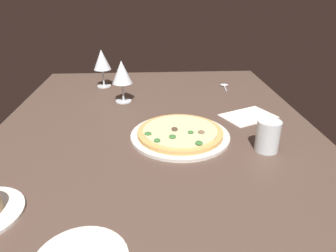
% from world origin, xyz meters
% --- Properties ---
extents(dining_table, '(1.50, 1.10, 0.04)m').
position_xyz_m(dining_table, '(0.00, 0.00, 0.02)').
color(dining_table, brown).
rests_on(dining_table, ground).
extents(pizza_main, '(0.32, 0.32, 0.03)m').
position_xyz_m(pizza_main, '(-0.04, -0.08, 0.05)').
color(pizza_main, silver).
rests_on(pizza_main, dining_table).
extents(wine_glass_far, '(0.08, 0.08, 0.18)m').
position_xyz_m(wine_glass_far, '(0.51, 0.24, 0.16)').
color(wine_glass_far, silver).
rests_on(wine_glass_far, dining_table).
extents(wine_glass_near, '(0.08, 0.08, 0.17)m').
position_xyz_m(wine_glass_near, '(0.30, 0.13, 0.16)').
color(wine_glass_near, silver).
rests_on(wine_glass_near, dining_table).
extents(water_glass, '(0.07, 0.07, 0.09)m').
position_xyz_m(water_glass, '(-0.14, -0.32, 0.08)').
color(water_glass, silver).
rests_on(water_glass, dining_table).
extents(paper_menu, '(0.20, 0.23, 0.00)m').
position_xyz_m(paper_menu, '(0.11, -0.35, 0.04)').
color(paper_menu, white).
rests_on(paper_menu, dining_table).
extents(spoon, '(0.10, 0.04, 0.01)m').
position_xyz_m(spoon, '(0.47, -0.34, 0.04)').
color(spoon, silver).
rests_on(spoon, dining_table).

